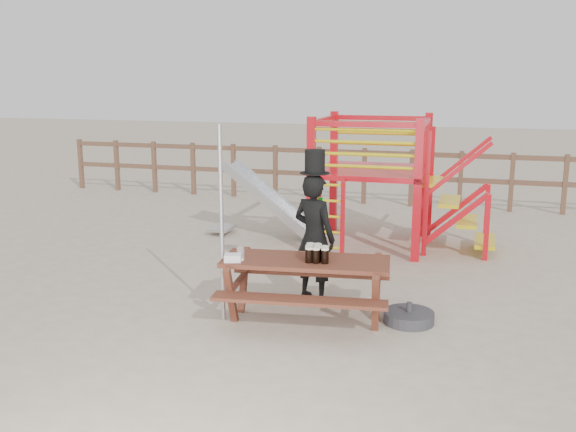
# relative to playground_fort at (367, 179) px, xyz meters

# --- Properties ---
(ground) EXTENTS (60.00, 60.00, 0.00)m
(ground) POSITION_rel_playground_fort_xyz_m (-0.12, -3.58, -1.07)
(ground) COLOR #BAA890
(ground) RESTS_ON ground
(back_fence) EXTENTS (15.09, 0.09, 1.20)m
(back_fence) POSITION_rel_playground_fort_xyz_m (-0.12, 3.42, -0.34)
(back_fence) COLOR brown
(back_fence) RESTS_ON ground
(playground_fort) EXTENTS (4.71, 1.84, 2.10)m
(playground_fort) POSITION_rel_playground_fort_xyz_m (0.00, 0.00, 0.00)
(playground_fort) COLOR red
(playground_fort) RESTS_ON ground
(picnic_table) EXTENTS (1.97, 1.47, 0.71)m
(picnic_table) POSITION_rel_playground_fort_xyz_m (-0.07, -3.54, -0.62)
(picnic_table) COLOR brown
(picnic_table) RESTS_ON ground
(man_with_hat) EXTENTS (0.67, 0.56, 1.84)m
(man_with_hat) POSITION_rel_playground_fort_xyz_m (-0.15, -2.83, -0.25)
(man_with_hat) COLOR black
(man_with_hat) RESTS_ON ground
(metal_pole) EXTENTS (0.05, 0.05, 2.19)m
(metal_pole) POSITION_rel_playground_fort_xyz_m (-0.97, -3.76, 0.02)
(metal_pole) COLOR #B2B2B7
(metal_pole) RESTS_ON ground
(parasol_base) EXTENTS (0.56, 0.56, 0.24)m
(parasol_base) POSITION_rel_playground_fort_xyz_m (1.05, -3.28, -1.01)
(parasol_base) COLOR #333237
(parasol_base) RESTS_ON ground
(paper_bag) EXTENTS (0.21, 0.19, 0.08)m
(paper_bag) POSITION_rel_playground_fort_xyz_m (-0.82, -3.84, -0.32)
(paper_bag) COLOR white
(paper_bag) RESTS_ON picnic_table
(stout_pints) EXTENTS (0.29, 0.25, 0.17)m
(stout_pints) POSITION_rel_playground_fort_xyz_m (0.05, -3.57, -0.28)
(stout_pints) COLOR black
(stout_pints) RESTS_ON picnic_table
(empty_glasses) EXTENTS (0.08, 0.08, 0.15)m
(empty_glasses) POSITION_rel_playground_fort_xyz_m (-0.74, -3.78, -0.29)
(empty_glasses) COLOR silver
(empty_glasses) RESTS_ON picnic_table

